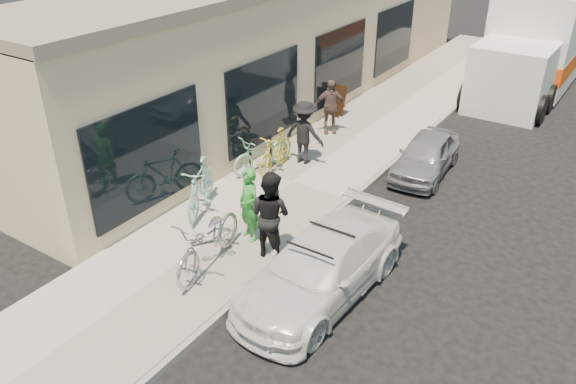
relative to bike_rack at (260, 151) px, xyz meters
The scene contains 17 objects.
ground 4.35m from the bike_rack, 46.16° to the right, with size 120.00×120.00×0.00m, color black.
sidewalk 1.15m from the bike_rack, ahead, with size 3.00×34.00×0.15m, color #A7A096.
curb 2.60m from the bike_rack, ahead, with size 0.12×34.00×0.13m, color gray.
storefront 5.58m from the bike_rack, 114.85° to the left, with size 3.60×20.00×4.22m.
bike_rack is the anchor object (origin of this frame).
sandwich_board 4.33m from the bike_rack, 94.80° to the left, with size 0.66×0.66×0.91m.
sedan_white 4.76m from the bike_rack, 41.32° to the right, with size 1.80×3.97×1.17m.
sedan_silver 4.11m from the bike_rack, 35.37° to the left, with size 1.17×2.91×0.99m, color #939398.
moving_truck 11.42m from the bike_rack, 70.02° to the left, with size 2.66×6.89×3.37m.
tandem_bike 4.06m from the bike_rack, 67.43° to the right, with size 0.74×2.13×1.12m, color #B5B5B7.
woman_rider 3.06m from the bike_rack, 58.25° to the right, with size 0.56×0.37×1.53m, color green.
man_standing 3.62m from the bike_rack, 51.12° to the right, with size 0.84×0.66×1.74m, color black.
cruiser_bike_a 2.27m from the bike_rack, 88.51° to the right, with size 0.53×1.86×1.12m, color #87C9B2.
cruiser_bike_b 0.09m from the bike_rack, 90.59° to the left, with size 0.61×1.75×0.92m, color #87C9B2.
cruiser_bike_c 0.38m from the bike_rack, 43.06° to the left, with size 0.47×1.66×1.00m, color gold.
bystander_a 1.22m from the bike_rack, 57.32° to the left, with size 1.05×0.60×1.62m, color black.
bystander_b 3.07m from the bike_rack, 86.22° to the left, with size 0.91×0.38×1.55m, color brown.
Camera 1 is at (4.46, -6.97, 6.37)m, focal length 35.00 mm.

